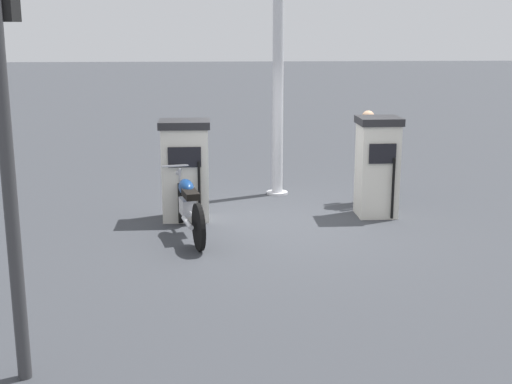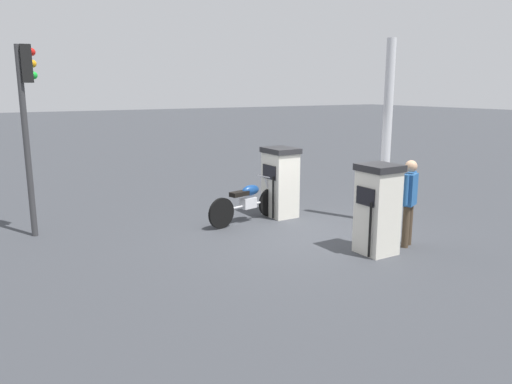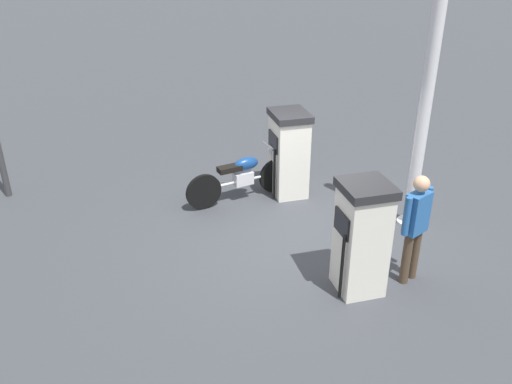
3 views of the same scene
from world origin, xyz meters
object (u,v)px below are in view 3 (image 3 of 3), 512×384
(motorcycle_near_pump, at_px, (242,176))
(attendant_person, at_px, (416,223))
(fuel_pump_far, at_px, (361,238))
(fuel_pump_near, at_px, (289,153))
(canopy_support_pole, at_px, (424,117))

(motorcycle_near_pump, bearing_deg, attendant_person, 119.01)
(fuel_pump_far, height_order, attendant_person, attendant_person)
(motorcycle_near_pump, height_order, attendant_person, attendant_person)
(fuel_pump_near, xyz_separation_m, canopy_support_pole, (-1.67, 1.66, 1.10))
(fuel_pump_near, xyz_separation_m, attendant_person, (-0.80, 3.15, 0.13))
(canopy_support_pole, bearing_deg, fuel_pump_far, 41.63)
(attendant_person, bearing_deg, motorcycle_near_pump, -60.99)
(fuel_pump_near, xyz_separation_m, fuel_pump_far, (0.00, 3.14, 0.01))
(fuel_pump_near, xyz_separation_m, motorcycle_near_pump, (0.92, 0.05, -0.35))
(fuel_pump_near, bearing_deg, attendant_person, 104.31)
(motorcycle_near_pump, height_order, canopy_support_pole, canopy_support_pole)
(canopy_support_pole, bearing_deg, fuel_pump_near, -44.88)
(fuel_pump_near, height_order, motorcycle_near_pump, fuel_pump_near)
(canopy_support_pole, bearing_deg, motorcycle_near_pump, -31.95)
(fuel_pump_near, distance_m, motorcycle_near_pump, 0.98)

